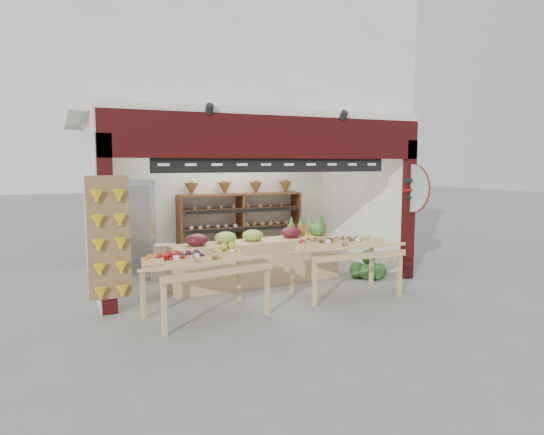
% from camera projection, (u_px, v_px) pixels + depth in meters
% --- Properties ---
extents(ground, '(60.00, 60.00, 0.00)m').
position_uv_depth(ground, '(255.00, 280.00, 9.26)').
color(ground, slate).
rests_on(ground, ground).
extents(shop_structure, '(6.36, 5.12, 5.40)m').
position_uv_depth(shop_structure, '(226.00, 83.00, 10.29)').
color(shop_structure, white).
rests_on(shop_structure, ground).
extents(banana_board, '(0.60, 0.15, 1.80)m').
position_uv_depth(banana_board, '(109.00, 240.00, 6.97)').
color(banana_board, brown).
rests_on(banana_board, ground).
extents(gift_sign, '(0.04, 0.93, 0.92)m').
position_uv_depth(gift_sign, '(412.00, 188.00, 9.13)').
color(gift_sign, '#A2CCB9').
rests_on(gift_sign, ground).
extents(back_shelving, '(2.89, 0.47, 1.80)m').
position_uv_depth(back_shelving, '(241.00, 213.00, 11.10)').
color(back_shelving, brown).
rests_on(back_shelving, ground).
extents(refrigerator, '(0.85, 0.85, 1.90)m').
position_uv_depth(refrigerator, '(132.00, 226.00, 9.82)').
color(refrigerator, silver).
rests_on(refrigerator, ground).
extents(cardboard_stack, '(1.09, 0.78, 0.66)m').
position_uv_depth(cardboard_stack, '(176.00, 266.00, 9.39)').
color(cardboard_stack, beige).
rests_on(cardboard_stack, ground).
extents(mid_counter, '(3.28, 0.89, 1.03)m').
position_uv_depth(mid_counter, '(257.00, 260.00, 8.93)').
color(mid_counter, tan).
rests_on(mid_counter, ground).
extents(display_table_left, '(1.83, 1.21, 1.07)m').
position_uv_depth(display_table_left, '(196.00, 261.00, 6.94)').
color(display_table_left, tan).
rests_on(display_table_left, ground).
extents(display_table_right, '(1.74, 1.02, 1.08)m').
position_uv_depth(display_table_right, '(341.00, 246.00, 8.13)').
color(display_table_right, tan).
rests_on(display_table_right, ground).
extents(watermelon_pile, '(0.70, 0.70, 0.55)m').
position_uv_depth(watermelon_pile, '(368.00, 268.00, 9.44)').
color(watermelon_pile, '#194B1B').
rests_on(watermelon_pile, ground).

